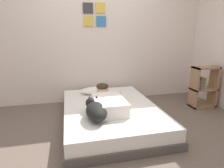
{
  "coord_description": "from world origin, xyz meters",
  "views": [
    {
      "loc": [
        -0.55,
        -2.32,
        1.32
      ],
      "look_at": [
        0.15,
        0.63,
        0.52
      ],
      "focal_mm": 30.73,
      "sensor_mm": 36.0,
      "label": 1
    }
  ],
  "objects_px": {
    "bed": "(110,114)",
    "person_lying": "(107,100)",
    "pillow": "(95,90)",
    "coffee_cup": "(118,94)",
    "cell_phone": "(105,111)",
    "dog": "(96,110)",
    "bookshelf": "(203,87)"
  },
  "relations": [
    {
      "from": "coffee_cup",
      "to": "bed",
      "type": "bearing_deg",
      "value": -120.1
    },
    {
      "from": "pillow",
      "to": "person_lying",
      "type": "distance_m",
      "value": 0.71
    },
    {
      "from": "dog",
      "to": "bookshelf",
      "type": "distance_m",
      "value": 2.17
    },
    {
      "from": "coffee_cup",
      "to": "cell_phone",
      "type": "xyz_separation_m",
      "value": [
        -0.35,
        -0.61,
        -0.03
      ]
    },
    {
      "from": "pillow",
      "to": "person_lying",
      "type": "height_order",
      "value": "person_lying"
    },
    {
      "from": "person_lying",
      "to": "cell_phone",
      "type": "xyz_separation_m",
      "value": [
        -0.05,
        -0.14,
        -0.1
      ]
    },
    {
      "from": "person_lying",
      "to": "dog",
      "type": "bearing_deg",
      "value": -123.32
    },
    {
      "from": "bookshelf",
      "to": "pillow",
      "type": "bearing_deg",
      "value": 168.38
    },
    {
      "from": "person_lying",
      "to": "dog",
      "type": "relative_size",
      "value": 1.6
    },
    {
      "from": "coffee_cup",
      "to": "cell_phone",
      "type": "bearing_deg",
      "value": -119.95
    },
    {
      "from": "bed",
      "to": "coffee_cup",
      "type": "bearing_deg",
      "value": 59.9
    },
    {
      "from": "bed",
      "to": "person_lying",
      "type": "distance_m",
      "value": 0.26
    },
    {
      "from": "bed",
      "to": "bookshelf",
      "type": "bearing_deg",
      "value": 7.74
    },
    {
      "from": "bed",
      "to": "person_lying",
      "type": "bearing_deg",
      "value": -133.4
    },
    {
      "from": "person_lying",
      "to": "dog",
      "type": "distance_m",
      "value": 0.4
    },
    {
      "from": "pillow",
      "to": "coffee_cup",
      "type": "bearing_deg",
      "value": -32.36
    },
    {
      "from": "bed",
      "to": "coffee_cup",
      "type": "distance_m",
      "value": 0.5
    },
    {
      "from": "pillow",
      "to": "coffee_cup",
      "type": "distance_m",
      "value": 0.44
    },
    {
      "from": "coffee_cup",
      "to": "cell_phone",
      "type": "relative_size",
      "value": 0.89
    },
    {
      "from": "coffee_cup",
      "to": "bookshelf",
      "type": "height_order",
      "value": "bookshelf"
    },
    {
      "from": "dog",
      "to": "cell_phone",
      "type": "relative_size",
      "value": 4.11
    },
    {
      "from": "coffee_cup",
      "to": "pillow",
      "type": "bearing_deg",
      "value": 147.64
    },
    {
      "from": "coffee_cup",
      "to": "bookshelf",
      "type": "relative_size",
      "value": 0.17
    },
    {
      "from": "pillow",
      "to": "bookshelf",
      "type": "relative_size",
      "value": 0.69
    },
    {
      "from": "person_lying",
      "to": "bookshelf",
      "type": "relative_size",
      "value": 1.23
    },
    {
      "from": "person_lying",
      "to": "bookshelf",
      "type": "bearing_deg",
      "value": 9.41
    },
    {
      "from": "cell_phone",
      "to": "coffee_cup",
      "type": "bearing_deg",
      "value": 60.05
    },
    {
      "from": "person_lying",
      "to": "dog",
      "type": "xyz_separation_m",
      "value": [
        -0.22,
        -0.33,
        -0.0
      ]
    },
    {
      "from": "pillow",
      "to": "person_lying",
      "type": "bearing_deg",
      "value": -83.94
    },
    {
      "from": "pillow",
      "to": "cell_phone",
      "type": "relative_size",
      "value": 3.71
    },
    {
      "from": "bookshelf",
      "to": "dog",
      "type": "bearing_deg",
      "value": -162.89
    },
    {
      "from": "bookshelf",
      "to": "cell_phone",
      "type": "bearing_deg",
      "value": -166.87
    }
  ]
}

